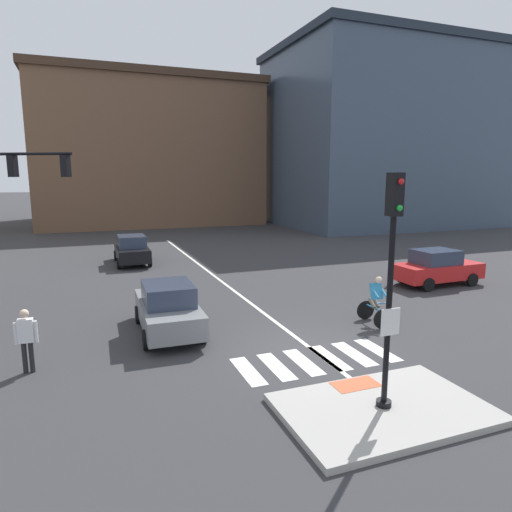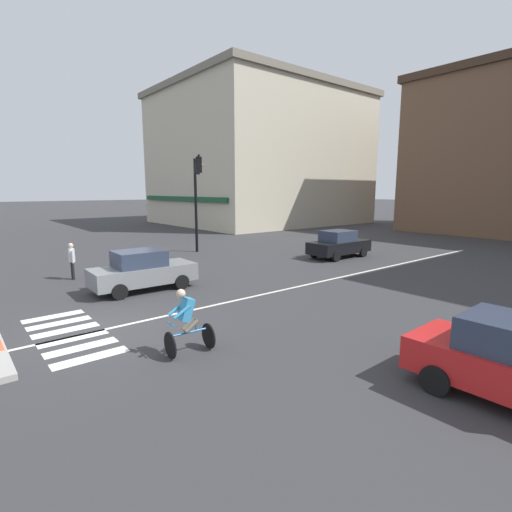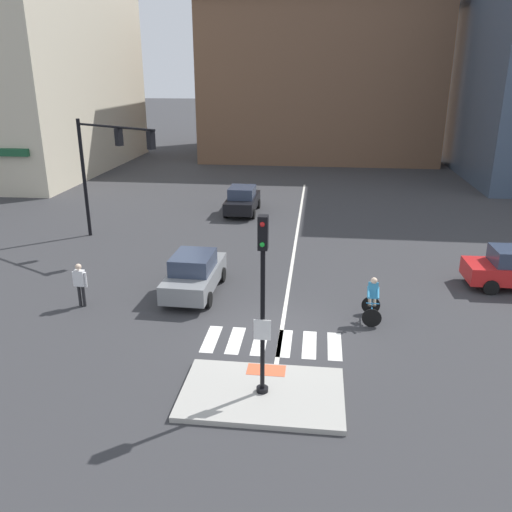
% 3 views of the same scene
% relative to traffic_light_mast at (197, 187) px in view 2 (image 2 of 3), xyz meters
% --- Properties ---
extents(ground_plane, '(300.00, 300.00, 0.00)m').
position_rel_traffic_light_mast_xyz_m(ground_plane, '(9.09, -8.84, -4.22)').
color(ground_plane, '#333335').
extents(crosswalk_stripe_a, '(0.44, 1.80, 0.01)m').
position_rel_traffic_light_mast_xyz_m(crosswalk_stripe_a, '(7.10, -9.61, -4.22)').
color(crosswalk_stripe_a, silver).
rests_on(crosswalk_stripe_a, ground).
extents(crosswalk_stripe_b, '(0.44, 1.80, 0.01)m').
position_rel_traffic_light_mast_xyz_m(crosswalk_stripe_b, '(7.89, -9.61, -4.22)').
color(crosswalk_stripe_b, silver).
rests_on(crosswalk_stripe_b, ground).
extents(crosswalk_stripe_c, '(0.44, 1.80, 0.01)m').
position_rel_traffic_light_mast_xyz_m(crosswalk_stripe_c, '(8.69, -9.61, -4.22)').
color(crosswalk_stripe_c, silver).
rests_on(crosswalk_stripe_c, ground).
extents(crosswalk_stripe_d, '(0.44, 1.80, 0.01)m').
position_rel_traffic_light_mast_xyz_m(crosswalk_stripe_d, '(9.48, -9.61, -4.22)').
color(crosswalk_stripe_d, silver).
rests_on(crosswalk_stripe_d, ground).
extents(crosswalk_stripe_e, '(0.44, 1.80, 0.01)m').
position_rel_traffic_light_mast_xyz_m(crosswalk_stripe_e, '(10.28, -9.61, -4.22)').
color(crosswalk_stripe_e, silver).
rests_on(crosswalk_stripe_e, ground).
extents(crosswalk_stripe_f, '(0.44, 1.80, 0.01)m').
position_rel_traffic_light_mast_xyz_m(crosswalk_stripe_f, '(11.08, -9.61, -4.22)').
color(crosswalk_stripe_f, silver).
rests_on(crosswalk_stripe_f, ground).
extents(lane_centre_line, '(0.14, 28.00, 0.01)m').
position_rel_traffic_light_mast_xyz_m(lane_centre_line, '(9.33, 1.16, -4.22)').
color(lane_centre_line, silver).
rests_on(lane_centre_line, ground).
extents(traffic_light_mast, '(4.77, 2.64, 6.01)m').
position_rel_traffic_light_mast_xyz_m(traffic_light_mast, '(0.00, 0.00, 0.00)').
color(traffic_light_mast, black).
rests_on(traffic_light_mast, ground).
extents(building_corner_right, '(20.03, 22.35, 15.80)m').
position_rel_traffic_light_mast_xyz_m(building_corner_right, '(-17.53, 19.40, 3.69)').
color(building_corner_right, beige).
rests_on(building_corner_right, ground).
extents(car_black_westbound_distant, '(1.87, 4.11, 1.64)m').
position_rel_traffic_light_mast_xyz_m(car_black_westbound_distant, '(5.82, 6.32, -3.41)').
color(car_black_westbound_distant, black).
rests_on(car_black_westbound_distant, ground).
extents(car_grey_westbound_near, '(1.92, 4.14, 1.64)m').
position_rel_traffic_light_mast_xyz_m(car_grey_westbound_near, '(5.72, -5.99, -3.41)').
color(car_grey_westbound_near, slate).
rests_on(car_grey_westbound_near, ground).
extents(cyclist, '(0.72, 1.13, 1.68)m').
position_rel_traffic_light_mast_xyz_m(cyclist, '(12.36, -7.66, -3.35)').
color(cyclist, black).
rests_on(cyclist, ground).
extents(pedestrian_at_curb_left, '(0.55, 0.24, 1.67)m').
position_rel_traffic_light_mast_xyz_m(pedestrian_at_curb_left, '(1.86, -7.70, -3.24)').
color(pedestrian_at_curb_left, black).
rests_on(pedestrian_at_curb_left, ground).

